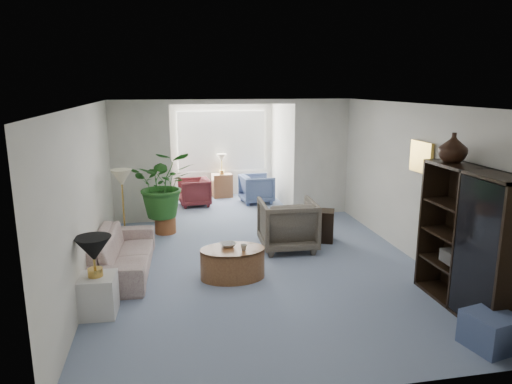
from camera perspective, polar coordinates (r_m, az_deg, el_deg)
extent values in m
plane|color=#7E8DA7|center=(7.26, 0.91, -9.54)|extent=(6.00, 6.00, 0.00)
plane|color=#7E8DA7|center=(11.11, -3.44, -1.59)|extent=(2.60, 2.60, 0.00)
cube|color=white|center=(9.70, -13.87, 3.48)|extent=(1.20, 0.12, 2.50)
cube|color=white|center=(10.23, 7.93, 4.21)|extent=(1.20, 0.12, 2.50)
cube|color=white|center=(9.68, -2.76, 10.96)|extent=(2.60, 0.12, 0.10)
cube|color=white|center=(11.91, -4.22, 6.23)|extent=(2.20, 0.02, 1.50)
cube|color=white|center=(11.88, -4.21, 6.21)|extent=(2.20, 0.02, 1.50)
cube|color=#B5AC91|center=(7.60, 19.63, 4.04)|extent=(0.04, 0.50, 0.40)
imported|color=beige|center=(7.39, -15.95, -7.16)|extent=(0.90, 2.09, 0.60)
cube|color=silver|center=(6.19, -18.82, -11.85)|extent=(0.48, 0.48, 0.50)
cone|color=black|center=(5.97, -19.24, -6.58)|extent=(0.44, 0.44, 0.30)
cone|color=beige|center=(8.20, -16.11, 1.69)|extent=(0.36, 0.36, 0.28)
cylinder|color=#8E5E33|center=(6.93, -2.87, -8.68)|extent=(1.12, 1.12, 0.45)
imported|color=beige|center=(6.93, -3.42, -6.46)|extent=(0.27, 0.27, 0.06)
imported|color=#B7B0A0|center=(6.76, -1.51, -6.79)|extent=(0.11, 0.11, 0.09)
imported|color=#696253|center=(8.07, 3.87, -3.96)|extent=(0.97, 1.00, 0.87)
cube|color=black|center=(8.59, 7.88, -4.07)|extent=(0.58, 0.53, 0.57)
cube|color=black|center=(6.35, 24.56, -5.44)|extent=(0.43, 1.62, 1.80)
imported|color=black|center=(6.52, 22.93, 5.02)|extent=(0.36, 0.36, 0.38)
cube|color=slate|center=(5.82, 26.75, -14.87)|extent=(0.57, 0.57, 0.39)
cylinder|color=brown|center=(9.15, -11.00, -3.94)|extent=(0.40, 0.40, 0.32)
imported|color=#276121|center=(8.96, -11.21, 0.97)|extent=(1.15, 1.00, 1.28)
imported|color=slate|center=(11.25, 0.08, 0.40)|extent=(0.81, 0.79, 0.68)
imported|color=maroon|center=(11.07, -7.55, -0.01)|extent=(0.77, 0.75, 0.65)
cube|color=#8E5E33|center=(11.87, -4.17, 0.81)|extent=(0.52, 0.42, 0.59)
cube|color=#3E3B39|center=(6.10, 25.53, -4.40)|extent=(0.30, 0.26, 0.16)
cube|color=black|center=(6.09, 26.25, -8.98)|extent=(0.30, 0.26, 0.16)
cube|color=#3A3834|center=(6.52, 23.18, -7.25)|extent=(0.30, 0.26, 0.16)
cube|color=#2C2922|center=(5.84, 27.10, -0.71)|extent=(0.30, 0.26, 0.16)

